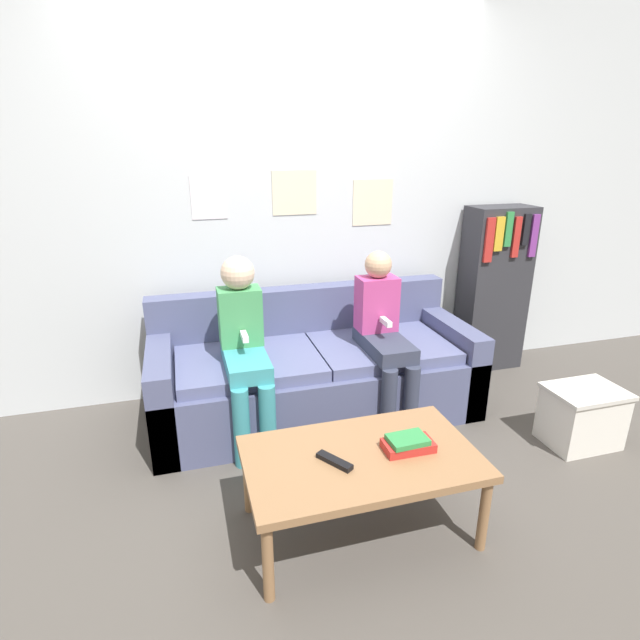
{
  "coord_description": "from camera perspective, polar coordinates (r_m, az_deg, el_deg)",
  "views": [
    {
      "loc": [
        -0.76,
        -2.25,
        1.65
      ],
      "look_at": [
        0.0,
        0.38,
        0.67
      ],
      "focal_mm": 28.0,
      "sensor_mm": 36.0,
      "label": 1
    }
  ],
  "objects": [
    {
      "name": "couch",
      "position": [
        3.18,
        -0.67,
        -6.07
      ],
      "size": [
        1.98,
        0.8,
        0.75
      ],
      "color": "#4C5175",
      "rests_on": "ground_plane"
    },
    {
      "name": "bookshelf",
      "position": [
        3.95,
        19.21,
        3.4
      ],
      "size": [
        0.47,
        0.28,
        1.22
      ],
      "color": "#2D2D33",
      "rests_on": "ground_plane"
    },
    {
      "name": "book_stack",
      "position": [
        2.25,
        10.03,
        -13.75
      ],
      "size": [
        0.22,
        0.12,
        0.06
      ],
      "color": "red",
      "rests_on": "coffee_table"
    },
    {
      "name": "tv_remote",
      "position": [
        2.15,
        1.66,
        -15.82
      ],
      "size": [
        0.13,
        0.16,
        0.02
      ],
      "rotation": [
        0.0,
        0.0,
        0.59
      ],
      "color": "black",
      "rests_on": "coffee_table"
    },
    {
      "name": "person_right",
      "position": [
        3.02,
        7.29,
        -1.27
      ],
      "size": [
        0.24,
        0.55,
        1.04
      ],
      "color": "#33384C",
      "rests_on": "ground_plane"
    },
    {
      "name": "coffee_table",
      "position": [
        2.23,
        4.72,
        -15.96
      ],
      "size": [
        1.0,
        0.59,
        0.39
      ],
      "color": "#8E6642",
      "rests_on": "ground_plane"
    },
    {
      "name": "person_left",
      "position": [
        2.8,
        -8.69,
        -2.44
      ],
      "size": [
        0.24,
        0.55,
        1.06
      ],
      "color": "teal",
      "rests_on": "ground_plane"
    },
    {
      "name": "ground_plane",
      "position": [
        2.89,
        2.15,
        -15.05
      ],
      "size": [
        10.0,
        10.0,
        0.0
      ],
      "primitive_type": "plane",
      "color": "#4C4742"
    },
    {
      "name": "wall_back",
      "position": [
        3.37,
        -3.06,
        13.72
      ],
      "size": [
        8.0,
        0.07,
        2.6
      ],
      "color": "silver",
      "rests_on": "ground_plane"
    },
    {
      "name": "storage_box",
      "position": [
        3.26,
        27.74,
        -9.69
      ],
      "size": [
        0.41,
        0.31,
        0.34
      ],
      "color": "silver",
      "rests_on": "ground_plane"
    }
  ]
}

